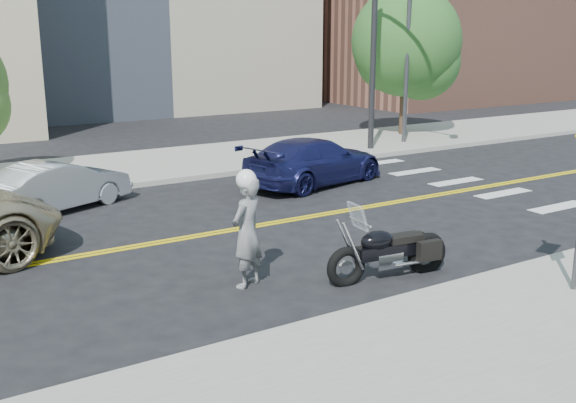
{
  "coord_description": "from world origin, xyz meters",
  "views": [
    {
      "loc": [
        -5.06,
        -12.42,
        4.14
      ],
      "look_at": [
        1.17,
        -2.54,
        1.2
      ],
      "focal_mm": 42.0,
      "sensor_mm": 36.0,
      "label": 1
    }
  ],
  "objects_px": {
    "motorcyclist": "(247,229)",
    "parked_car_blue": "(314,161)",
    "motorcycle": "(390,239)",
    "parked_car_silver": "(57,186)"
  },
  "relations": [
    {
      "from": "motorcyclist",
      "to": "parked_car_blue",
      "type": "relative_size",
      "value": 0.44
    },
    {
      "from": "motorcycle",
      "to": "parked_car_silver",
      "type": "xyz_separation_m",
      "value": [
        -3.68,
        7.76,
        -0.11
      ]
    },
    {
      "from": "motorcyclist",
      "to": "motorcycle",
      "type": "relative_size",
      "value": 0.87
    },
    {
      "from": "motorcyclist",
      "to": "parked_car_blue",
      "type": "xyz_separation_m",
      "value": [
        5.34,
        5.86,
        -0.34
      ]
    },
    {
      "from": "motorcyclist",
      "to": "parked_car_blue",
      "type": "bearing_deg",
      "value": -159.86
    },
    {
      "from": "motorcyclist",
      "to": "parked_car_silver",
      "type": "bearing_deg",
      "value": -105.64
    },
    {
      "from": "motorcyclist",
      "to": "motorcycle",
      "type": "bearing_deg",
      "value": 129.41
    },
    {
      "from": "motorcyclist",
      "to": "parked_car_blue",
      "type": "height_order",
      "value": "motorcyclist"
    },
    {
      "from": "motorcycle",
      "to": "parked_car_silver",
      "type": "height_order",
      "value": "motorcycle"
    },
    {
      "from": "motorcyclist",
      "to": "parked_car_blue",
      "type": "distance_m",
      "value": 7.94
    }
  ]
}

